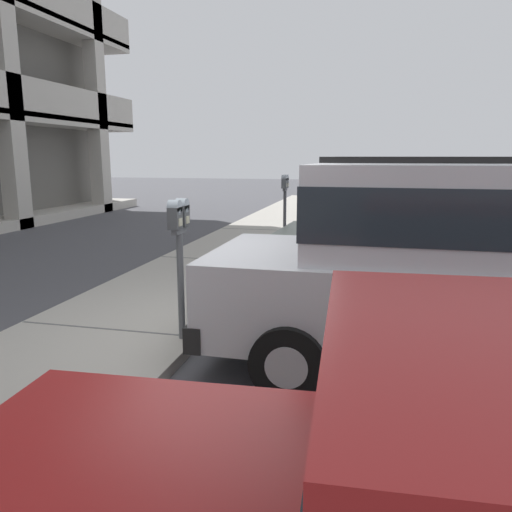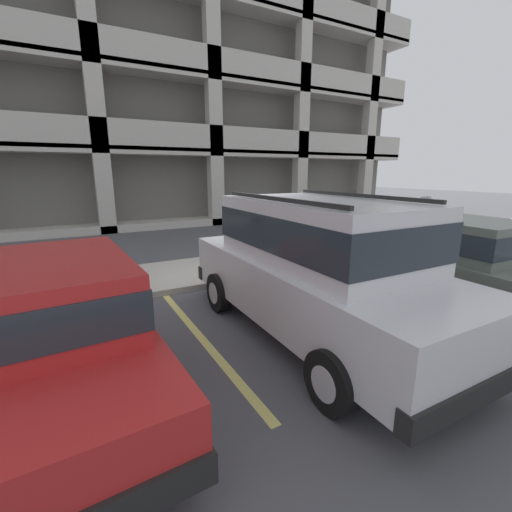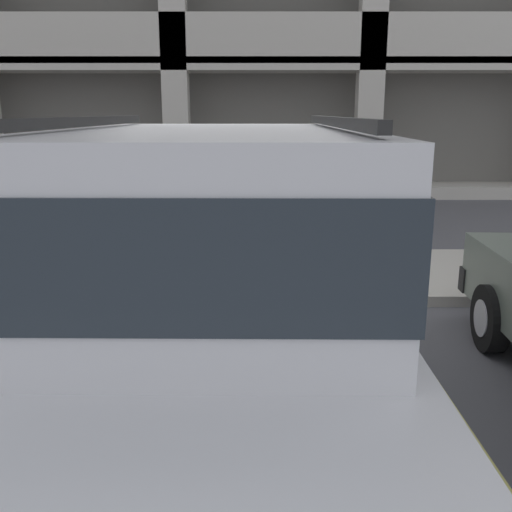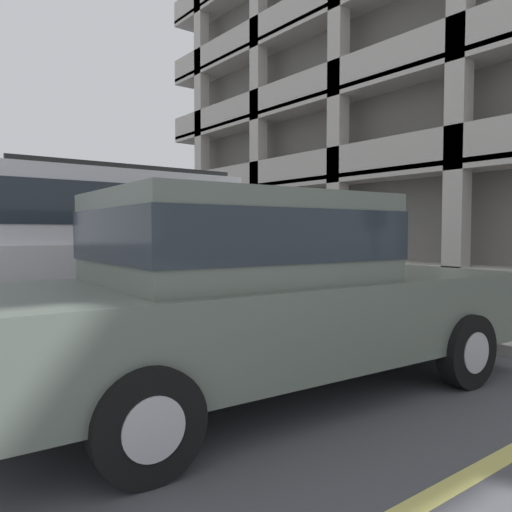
{
  "view_description": "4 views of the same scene",
  "coord_description": "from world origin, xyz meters",
  "views": [
    {
      "loc": [
        -4.84,
        -1.58,
        2.04
      ],
      "look_at": [
        -0.15,
        -0.48,
        1.07
      ],
      "focal_mm": 35.0,
      "sensor_mm": 36.0,
      "label": 1
    },
    {
      "loc": [
        -3.07,
        -6.1,
        2.34
      ],
      "look_at": [
        -0.17,
        -0.88,
        0.86
      ],
      "focal_mm": 24.0,
      "sensor_mm": 36.0,
      "label": 2
    },
    {
      "loc": [
        0.19,
        -5.67,
        2.06
      ],
      "look_at": [
        0.21,
        -1.04,
        0.89
      ],
      "focal_mm": 40.0,
      "sensor_mm": 36.0,
      "label": 3
    },
    {
      "loc": [
        6.04,
        -4.83,
        1.26
      ],
      "look_at": [
        0.33,
        -0.44,
        0.92
      ],
      "focal_mm": 35.0,
      "sensor_mm": 36.0,
      "label": 4
    }
  ],
  "objects": [
    {
      "name": "parking_meter_near",
      "position": [
        -0.07,
        0.35,
        1.23
      ],
      "size": [
        0.35,
        0.12,
        1.49
      ],
      "color": "#595B60",
      "rests_on": "sidewalk"
    },
    {
      "name": "parking_meter_far",
      "position": [
        6.22,
        0.35,
        1.25
      ],
      "size": [
        0.35,
        0.12,
        1.52
      ],
      "color": "#47474C",
      "rests_on": "sidewalk"
    },
    {
      "name": "sidewalk",
      "position": [
        0.0,
        1.3,
        0.06
      ],
      "size": [
        40.0,
        2.2,
        0.12
      ],
      "color": "#ADA89E",
      "rests_on": "ground_plane"
    },
    {
      "name": "parking_garage",
      "position": [
        -1.7,
        13.48,
        9.03
      ],
      "size": [
        32.0,
        10.0,
        19.25
      ],
      "color": "#64625C",
      "rests_on": "ground_plane"
    },
    {
      "name": "ground_plane",
      "position": [
        0.0,
        0.0,
        -0.05
      ],
      "size": [
        80.0,
        80.0,
        0.1
      ],
      "color": "#4C4C51"
    },
    {
      "name": "dark_hatchback",
      "position": [
        3.01,
        -2.47,
        0.82
      ],
      "size": [
        2.01,
        4.57,
        1.54
      ],
      "rotation": [
        0.0,
        0.0,
        -0.05
      ],
      "color": "#5B665B",
      "rests_on": "ground_plane"
    },
    {
      "name": "parking_stall_lines",
      "position": [
        1.57,
        -1.4,
        0.0
      ],
      "size": [
        12.71,
        4.8,
        0.01
      ],
      "color": "#DBD16B",
      "rests_on": "ground_plane"
    },
    {
      "name": "fire_hydrant",
      "position": [
        -3.58,
        0.65,
        0.46
      ],
      "size": [
        0.3,
        0.3,
        0.7
      ],
      "color": "red",
      "rests_on": "sidewalk"
    },
    {
      "name": "red_sedan",
      "position": [
        -3.36,
        -2.26,
        0.82
      ],
      "size": [
        1.99,
        4.56,
        1.54
      ],
      "rotation": [
        0.0,
        0.0,
        0.05
      ],
      "color": "red",
      "rests_on": "ground_plane"
    },
    {
      "name": "silver_suv",
      "position": [
        -0.06,
        -2.44,
        1.09
      ],
      "size": [
        2.06,
        4.8,
        2.03
      ],
      "rotation": [
        0.0,
        0.0,
        -0.01
      ],
      "color": "silver",
      "rests_on": "ground_plane"
    }
  ]
}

